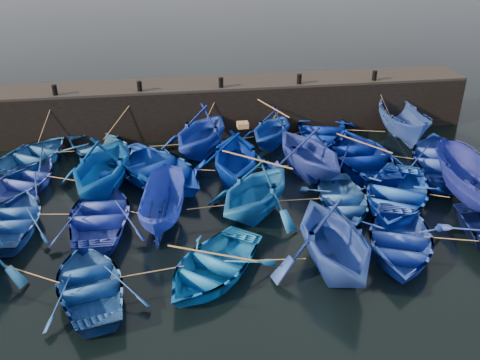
{
  "coord_description": "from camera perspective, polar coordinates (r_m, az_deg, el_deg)",
  "views": [
    {
      "loc": [
        -2.88,
        -16.03,
        10.89
      ],
      "look_at": [
        0.0,
        3.2,
        0.7
      ],
      "focal_mm": 40.0,
      "sensor_mm": 36.0,
      "label": 1
    }
  ],
  "objects": [
    {
      "name": "quay_top",
      "position": [
        27.95,
        -2.26,
        10.3
      ],
      "size": [
        26.0,
        2.5,
        0.12
      ],
      "primitive_type": "cube",
      "color": "black",
      "rests_on": "quay_wall"
    },
    {
      "name": "boat_15",
      "position": [
        20.15,
        -8.31,
        -2.7
      ],
      "size": [
        2.23,
        4.36,
        1.61
      ],
      "primitive_type": "imported",
      "rotation": [
        0.0,
        0.0,
        2.98
      ],
      "color": "#1B32A3",
      "rests_on": "ground"
    },
    {
      "name": "bollard_0",
      "position": [
        27.34,
        -19.16,
        9.07
      ],
      "size": [
        0.24,
        0.24,
        0.5
      ],
      "primitive_type": "cylinder",
      "color": "black",
      "rests_on": "quay_top"
    },
    {
      "name": "boat_14",
      "position": [
        20.7,
        -14.6,
        -3.48
      ],
      "size": [
        3.56,
        4.89,
        0.99
      ],
      "primitive_type": "imported",
      "rotation": [
        0.0,
        0.0,
        3.11
      ],
      "color": "#21349D",
      "rests_on": "ground"
    },
    {
      "name": "loose_oars",
      "position": [
        21.75,
        4.53,
        2.37
      ],
      "size": [
        9.91,
        12.13,
        1.5
      ],
      "color": "#99724C",
      "rests_on": "ground"
    },
    {
      "name": "boat_3",
      "position": [
        26.45,
        3.42,
        5.62
      ],
      "size": [
        4.79,
        4.92,
        1.98
      ],
      "primitive_type": "imported",
      "rotation": [
        0.0,
        0.0,
        -0.6
      ],
      "color": "#0D33A5",
      "rests_on": "ground"
    },
    {
      "name": "boat_19",
      "position": [
        22.79,
        23.63,
        -0.57
      ],
      "size": [
        2.15,
        5.25,
        2.0
      ],
      "primitive_type": "imported",
      "rotation": [
        0.0,
        0.0,
        3.18
      ],
      "color": "navy",
      "rests_on": "ground"
    },
    {
      "name": "boat_0",
      "position": [
        26.45,
        -21.16,
        2.47
      ],
      "size": [
        5.01,
        5.43,
        0.92
      ],
      "primitive_type": "imported",
      "rotation": [
        0.0,
        0.0,
        2.59
      ],
      "color": "#184A89",
      "rests_on": "ground"
    },
    {
      "name": "boat_7",
      "position": [
        22.64,
        -14.49,
        1.64
      ],
      "size": [
        5.4,
        5.87,
        2.58
      ],
      "primitive_type": "imported",
      "rotation": [
        0.0,
        0.0,
        2.87
      ],
      "color": "#044698",
      "rests_on": "ground"
    },
    {
      "name": "boat_4",
      "position": [
        27.5,
        8.73,
        5.25
      ],
      "size": [
        5.16,
        6.22,
        1.11
      ],
      "primitive_type": "imported",
      "rotation": [
        0.0,
        0.0,
        -0.28
      ],
      "color": "#011A8C",
      "rests_on": "ground"
    },
    {
      "name": "boat_9",
      "position": [
        22.89,
        -0.46,
        2.72
      ],
      "size": [
        4.69,
        5.23,
        2.47
      ],
      "primitive_type": "imported",
      "rotation": [
        0.0,
        0.0,
        3.0
      ],
      "color": "#00239C",
      "rests_on": "ground"
    },
    {
      "name": "boat_23",
      "position": [
        17.53,
        10.01,
        -6.05
      ],
      "size": [
        4.5,
        5.13,
        2.57
      ],
      "primitive_type": "imported",
      "rotation": [
        0.0,
        0.0,
        0.06
      ],
      "color": "#2241A3",
      "rests_on": "ground"
    },
    {
      "name": "boat_11",
      "position": [
        25.07,
        12.92,
        2.6
      ],
      "size": [
        3.93,
        5.48,
        1.14
      ],
      "primitive_type": "imported",
      "rotation": [
        0.0,
        0.0,
        3.14
      ],
      "color": "#001373",
      "rests_on": "ground"
    },
    {
      "name": "wooden_crate",
      "position": [
        22.4,
        0.29,
        5.89
      ],
      "size": [
        0.47,
        0.41,
        0.22
      ],
      "primitive_type": "cube",
      "color": "olive",
      "rests_on": "boat_9"
    },
    {
      "name": "boat_13",
      "position": [
        21.53,
        -22.94,
        -3.83
      ],
      "size": [
        3.13,
        4.28,
        0.87
      ],
      "primitive_type": "imported",
      "rotation": [
        0.0,
        0.0,
        3.11
      ],
      "color": "#1F4A93",
      "rests_on": "ground"
    },
    {
      "name": "bollard_1",
      "position": [
        26.88,
        -10.67,
        9.82
      ],
      "size": [
        0.24,
        0.24,
        0.5
      ],
      "primitive_type": "cylinder",
      "color": "black",
      "rests_on": "quay_top"
    },
    {
      "name": "boat_12",
      "position": [
        25.78,
        20.69,
        2.16
      ],
      "size": [
        5.49,
        6.43,
        1.13
      ],
      "primitive_type": "imported",
      "rotation": [
        0.0,
        0.0,
        2.8
      ],
      "color": "#1B379C",
      "rests_on": "ground"
    },
    {
      "name": "boat_8",
      "position": [
        23.35,
        -8.83,
        1.11
      ],
      "size": [
        6.53,
        6.9,
        1.16
      ],
      "primitive_type": "imported",
      "rotation": [
        0.0,
        0.0,
        0.62
      ],
      "color": "#0C39CB",
      "rests_on": "ground"
    },
    {
      "name": "quay_wall",
      "position": [
        28.37,
        -2.21,
        7.77
      ],
      "size": [
        26.0,
        2.5,
        2.5
      ],
      "primitive_type": "cube",
      "color": "black",
      "rests_on": "ground"
    },
    {
      "name": "boat_1",
      "position": [
        25.88,
        -14.55,
        3.13
      ],
      "size": [
        5.73,
        6.29,
        1.07
      ],
      "primitive_type": "imported",
      "rotation": [
        0.0,
        0.0,
        0.51
      ],
      "color": "#235991",
      "rests_on": "ground"
    },
    {
      "name": "boat_2",
      "position": [
        25.53,
        -4.15,
        5.31
      ],
      "size": [
        5.78,
        6.0,
        2.43
      ],
      "primitive_type": "imported",
      "rotation": [
        0.0,
        0.0,
        -0.54
      ],
      "color": "#1430A7",
      "rests_on": "ground"
    },
    {
      "name": "boat_5",
      "position": [
        28.24,
        17.01,
        5.81
      ],
      "size": [
        2.21,
        5.03,
        1.9
      ],
      "primitive_type": "imported",
      "rotation": [
        0.0,
        0.0,
        -0.08
      ],
      "color": "#2A4BA0",
      "rests_on": "ground"
    },
    {
      "name": "boat_10",
      "position": [
        23.53,
        7.41,
        3.21
      ],
      "size": [
        5.27,
        5.7,
        2.49
      ],
      "primitive_type": "imported",
      "rotation": [
        0.0,
        0.0,
        3.44
      ],
      "color": "#203596",
      "rests_on": "ground"
    },
    {
      "name": "mooring_ropes",
      "position": [
        23.38,
        -0.72,
        2.28
      ],
      "size": [
        18.02,
        11.93,
        2.1
      ],
      "color": "tan",
      "rests_on": "ground"
    },
    {
      "name": "boat_21",
      "position": [
        17.38,
        -15.69,
        -10.5
      ],
      "size": [
        3.99,
        4.91,
        0.9
      ],
      "primitive_type": "imported",
      "rotation": [
        0.0,
        0.0,
        3.37
      ],
      "color": "navy",
      "rests_on": "ground"
    },
    {
      "name": "boat_18",
      "position": [
        22.11,
        16.33,
        -1.47
      ],
      "size": [
        5.87,
        6.38,
        1.08
      ],
      "primitive_type": "imported",
      "rotation": [
        0.0,
        0.0,
        -0.54
      ],
      "color": "blue",
      "rests_on": "ground"
    },
    {
      "name": "bollard_3",
      "position": [
        27.72,
        6.34,
        10.67
      ],
      "size": [
        0.24,
        0.24,
        0.5
      ],
      "primitive_type": "cylinder",
      "color": "black",
      "rests_on": "quay_top"
    },
    {
      "name": "boat_16",
      "position": [
        20.33,
        1.7,
        -0.88
      ],
      "size": [
        5.86,
        5.93,
        2.36
      ],
      "primitive_type": "imported",
      "rotation": [
        0.0,
        0.0,
        -0.71
      ],
      "color": "#0F5599",
      "rests_on": "ground"
    },
    {
      "name": "boat_22",
      "position": [
        17.43,
        -3.01,
        -9.12
      ],
      "size": [
        5.28,
        5.47,
        0.93
      ],
      "primitive_type": "imported",
      "rotation": [
        0.0,
        0.0,
        -0.67
      ],
      "color": "#0C5DB1",
      "rests_on": "ground"
    },
    {
      "name": "boat_24",
      "position": [
        19.34,
        16.68,
        -6.21
      ],
      "size": [
        4.78,
        5.57,
        0.97
      ],
      "primitive_type": "imported",
      "rotation": [
        0.0,
        0.0,
        -0.36
      ],
      "color": "#2241B8",
      "rests_on": "ground"
    },
    {
      "name": "ground",
      "position": [
        19.59,
        1.4,
        -6.12
      ],
      "size": [
        120.0,
        120.0,
        0.0
      ],
      "primitive_type": "plane",
      "color": "black",
      "rests_on": "ground"
    },
    {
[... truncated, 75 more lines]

